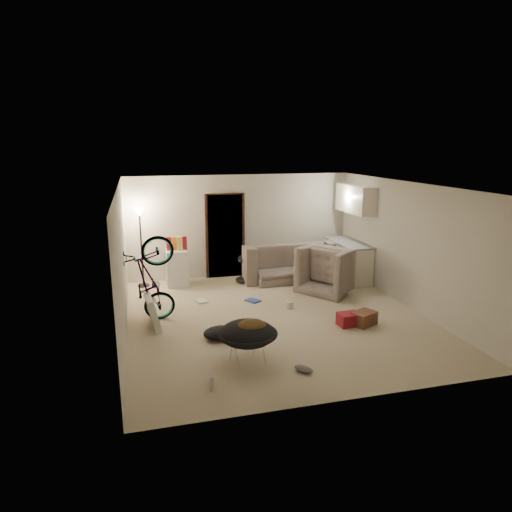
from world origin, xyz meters
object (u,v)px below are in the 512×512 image
object	(u,v)px
saucer_chair	(247,339)
tv_box	(152,310)
mini_fridge	(177,268)
drink_case_b	(349,319)
bicycle	(151,300)
armchair	(334,273)
floor_lamp	(140,231)
drink_case_a	(364,318)
juicer	(289,304)
sofa	(287,265)
kitchen_counter	(347,261)

from	to	relation	value
saucer_chair	tv_box	bearing A→B (deg)	125.68
mini_fridge	drink_case_b	xyz separation A→B (m)	(2.79, -3.27, -0.30)
bicycle	mini_fridge	size ratio (longest dim) A/B	2.01
bicycle	armchair	bearing A→B (deg)	-78.59
floor_lamp	drink_case_a	xyz separation A→B (m)	(3.84, -3.41, -1.18)
juicer	armchair	bearing A→B (deg)	33.67
bicycle	tv_box	xyz separation A→B (m)	(0.00, -0.13, -0.14)
sofa	mini_fridge	bearing A→B (deg)	-3.93
drink_case_a	juicer	bearing A→B (deg)	105.85
floor_lamp	sofa	world-z (taller)	floor_lamp
armchair	tv_box	world-z (taller)	armchair
sofa	tv_box	xyz separation A→B (m)	(-3.33, -2.24, -0.04)
saucer_chair	tv_box	xyz separation A→B (m)	(-1.34, 1.86, -0.09)
saucer_chair	drink_case_b	bearing A→B (deg)	23.68
floor_lamp	armchair	world-z (taller)	floor_lamp
bicycle	mini_fridge	distance (m)	2.31
sofa	juicer	size ratio (longest dim) A/B	11.29
bicycle	mini_fridge	xyz separation A→B (m)	(0.68, 2.21, -0.02)
kitchen_counter	bicycle	world-z (taller)	bicycle
sofa	saucer_chair	world-z (taller)	sofa
mini_fridge	tv_box	bearing A→B (deg)	-105.72
juicer	drink_case_a	bearing A→B (deg)	-48.47
armchair	drink_case_a	bearing A→B (deg)	136.30
kitchen_counter	tv_box	distance (m)	5.06
armchair	drink_case_a	world-z (taller)	armchair
floor_lamp	tv_box	distance (m)	2.64
juicer	saucer_chair	bearing A→B (deg)	-123.67
kitchen_counter	drink_case_a	bearing A→B (deg)	-109.71
kitchen_counter	bicycle	size ratio (longest dim) A/B	0.89
drink_case_b	kitchen_counter	bearing A→B (deg)	62.03
sofa	mini_fridge	xyz separation A→B (m)	(-2.65, 0.10, 0.08)
kitchen_counter	mini_fridge	world-z (taller)	kitchen_counter
mini_fridge	juicer	size ratio (longest dim) A/B	4.10
floor_lamp	juicer	distance (m)	3.80
floor_lamp	tv_box	world-z (taller)	floor_lamp
saucer_chair	mini_fridge	bearing A→B (deg)	98.87
mini_fridge	armchair	bearing A→B (deg)	-19.81
floor_lamp	tv_box	size ratio (longest dim) A/B	2.01
drink_case_a	sofa	bearing A→B (deg)	71.55
mini_fridge	drink_case_a	distance (m)	4.52
sofa	juicer	xyz separation A→B (m)	(-0.63, -2.05, -0.25)
drink_case_a	saucer_chair	bearing A→B (deg)	174.62
tv_box	drink_case_b	size ratio (longest dim) A/B	2.26
drink_case_a	drink_case_b	world-z (taller)	drink_case_a
drink_case_b	mini_fridge	bearing A→B (deg)	127.41
bicycle	sofa	bearing A→B (deg)	-59.60
saucer_chair	drink_case_b	world-z (taller)	saucer_chair
armchair	mini_fridge	distance (m)	3.60
bicycle	juicer	world-z (taller)	bicycle
floor_lamp	mini_fridge	size ratio (longest dim) A/B	2.16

